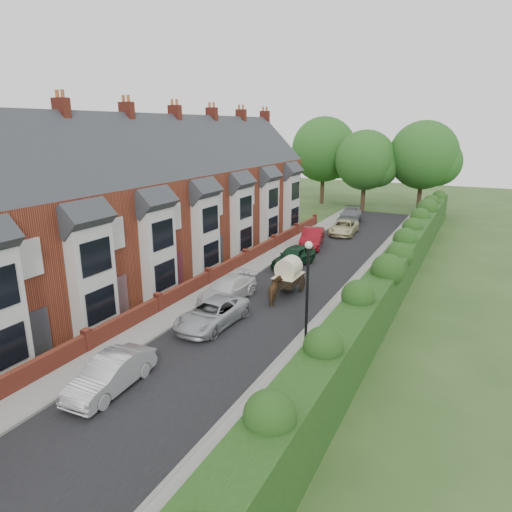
{
  "coord_description": "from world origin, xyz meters",
  "views": [
    {
      "loc": [
        9.5,
        -13.02,
        9.68
      ],
      "look_at": [
        -2.17,
        10.34,
        2.2
      ],
      "focal_mm": 32.0,
      "sensor_mm": 36.0,
      "label": 1
    }
  ],
  "objects": [
    {
      "name": "tree_far_left",
      "position": [
        -2.65,
        40.08,
        5.71
      ],
      "size": [
        7.14,
        6.8,
        9.29
      ],
      "color": "#332316",
      "rests_on": "ground"
    },
    {
      "name": "tree_far_back",
      "position": [
        -8.59,
        43.08,
        6.62
      ],
      "size": [
        8.4,
        8.0,
        10.82
      ],
      "color": "#332316",
      "rests_on": "ground"
    },
    {
      "name": "road",
      "position": [
        -0.5,
        11.0,
        0.01
      ],
      "size": [
        6.0,
        58.0,
        0.02
      ],
      "primitive_type": "cube",
      "color": "black",
      "rests_on": "ground"
    },
    {
      "name": "car_silver_a",
      "position": [
        -2.26,
        -1.78,
        0.66
      ],
      "size": [
        1.62,
        4.08,
        1.32
      ],
      "primitive_type": "imported",
      "rotation": [
        0.0,
        0.0,
        0.06
      ],
      "color": "#AEAFB3",
      "rests_on": "ground"
    },
    {
      "name": "car_grey",
      "position": [
        -2.37,
        32.33,
        0.77
      ],
      "size": [
        2.8,
        5.52,
        1.54
      ],
      "primitive_type": "imported",
      "rotation": [
        0.0,
        0.0,
        0.13
      ],
      "color": "slate",
      "rests_on": "ground"
    },
    {
      "name": "kerb_hedge_side",
      "position": [
        2.55,
        11.0,
        0.07
      ],
      "size": [
        0.18,
        58.0,
        0.13
      ],
      "primitive_type": "cube",
      "color": "gray",
      "rests_on": "ground"
    },
    {
      "name": "garden_wall_row",
      "position": [
        -5.35,
        10.0,
        0.46
      ],
      "size": [
        0.35,
        40.35,
        1.1
      ],
      "color": "maroon",
      "rests_on": "ground"
    },
    {
      "name": "car_red",
      "position": [
        -2.69,
        21.8,
        0.76
      ],
      "size": [
        2.62,
        4.88,
        1.53
      ],
      "primitive_type": "imported",
      "rotation": [
        0.0,
        0.0,
        0.23
      ],
      "color": "maroon",
      "rests_on": "ground"
    },
    {
      "name": "car_silver_b",
      "position": [
        -1.89,
        4.89,
        0.64
      ],
      "size": [
        2.34,
        4.71,
        1.28
      ],
      "primitive_type": "imported",
      "rotation": [
        0.0,
        0.0,
        -0.05
      ],
      "color": "#A9ACB1",
      "rests_on": "ground"
    },
    {
      "name": "ground",
      "position": [
        0.0,
        0.0,
        0.0
      ],
      "size": [
        140.0,
        140.0,
        0.0
      ],
      "primitive_type": "plane",
      "color": "#2D4C1E",
      "rests_on": "ground"
    },
    {
      "name": "tree_far_right",
      "position": [
        3.39,
        42.08,
        6.31
      ],
      "size": [
        7.98,
        7.6,
        10.31
      ],
      "color": "#332316",
      "rests_on": "ground"
    },
    {
      "name": "kerb_house_side",
      "position": [
        -3.55,
        11.0,
        0.07
      ],
      "size": [
        0.18,
        58.0,
        0.13
      ],
      "primitive_type": "cube",
      "color": "gray",
      "rests_on": "ground"
    },
    {
      "name": "terrace_row",
      "position": [
        -10.87,
        9.98,
        4.47
      ],
      "size": [
        9.05,
        40.5,
        11.5
      ],
      "color": "brown",
      "rests_on": "ground"
    },
    {
      "name": "horse_cart",
      "position": [
        -0.26,
        10.87,
        1.28
      ],
      "size": [
        1.41,
        3.11,
        2.24
      ],
      "color": "black",
      "rests_on": "ground"
    },
    {
      "name": "car_beige",
      "position": [
        -1.6,
        27.4,
        0.64
      ],
      "size": [
        2.46,
        4.76,
        1.28
      ],
      "primitive_type": "imported",
      "rotation": [
        0.0,
        0.0,
        0.07
      ],
      "color": "beige",
      "rests_on": "ground"
    },
    {
      "name": "horse",
      "position": [
        -0.26,
        9.01,
        0.72
      ],
      "size": [
        1.28,
        1.87,
        1.45
      ],
      "primitive_type": "imported",
      "rotation": [
        0.0,
        0.0,
        3.46
      ],
      "color": "brown",
      "rests_on": "ground"
    },
    {
      "name": "pavement_house_side",
      "position": [
        -4.35,
        11.0,
        0.06
      ],
      "size": [
        1.7,
        58.0,
        0.12
      ],
      "primitive_type": "cube",
      "color": "gray",
      "rests_on": "ground"
    },
    {
      "name": "lamppost",
      "position": [
        3.4,
        4.0,
        3.3
      ],
      "size": [
        0.32,
        0.32,
        5.16
      ],
      "color": "black",
      "rests_on": "ground"
    },
    {
      "name": "hedge",
      "position": [
        5.4,
        11.0,
        1.6
      ],
      "size": [
        2.1,
        58.0,
        2.85
      ],
      "color": "black",
      "rests_on": "ground"
    },
    {
      "name": "car_white",
      "position": [
        -2.95,
        8.27,
        0.64
      ],
      "size": [
        2.14,
        4.55,
        1.28
      ],
      "primitive_type": "imported",
      "rotation": [
        0.0,
        0.0,
        -0.08
      ],
      "color": "silver",
      "rests_on": "ground"
    },
    {
      "name": "pavement_hedge_side",
      "position": [
        3.6,
        11.0,
        0.06
      ],
      "size": [
        2.2,
        58.0,
        0.12
      ],
      "primitive_type": "cube",
      "color": "gray",
      "rests_on": "ground"
    },
    {
      "name": "car_green",
      "position": [
        -2.01,
        16.1,
        0.73
      ],
      "size": [
        2.2,
        4.45,
        1.46
      ],
      "primitive_type": "imported",
      "rotation": [
        0.0,
        0.0,
        -0.11
      ],
      "color": "black",
      "rests_on": "ground"
    }
  ]
}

